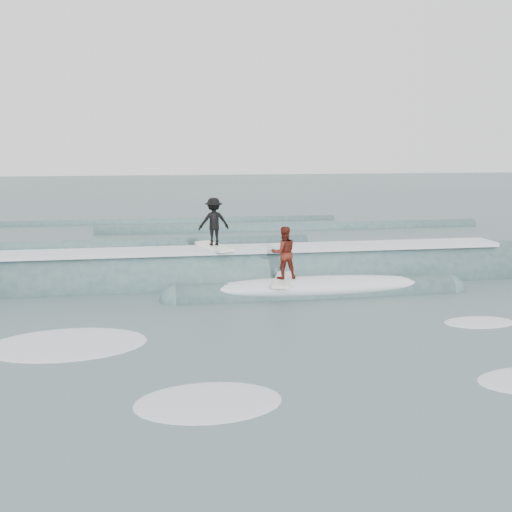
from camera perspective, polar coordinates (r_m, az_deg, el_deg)
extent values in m
plane|color=#384F52|center=(14.50, 3.10, -7.98)|extent=(160.00, 160.00, 0.00)
cylinder|color=#335256|center=(20.12, -0.45, -2.54)|extent=(20.73, 2.19, 2.19)
cylinder|color=#335256|center=(18.39, 6.15, -3.90)|extent=(9.00, 0.99, 0.99)
sphere|color=#335256|center=(17.78, -8.04, -4.47)|extent=(0.99, 0.99, 0.99)
sphere|color=#335256|center=(20.02, 18.70, -3.20)|extent=(0.99, 0.99, 0.99)
cube|color=white|center=(19.88, -0.45, 0.73)|extent=(18.00, 1.30, 0.14)
ellipsoid|color=white|center=(18.32, 6.17, -3.00)|extent=(7.60, 1.30, 0.60)
cube|color=white|center=(19.71, -4.21, 0.96)|extent=(1.24, 2.06, 0.10)
imported|color=black|center=(19.58, -4.25, 3.46)|extent=(1.12, 0.72, 1.63)
cube|color=white|center=(18.01, 2.77, -2.39)|extent=(1.10, 2.07, 0.10)
imported|color=#571910|center=(17.82, 2.80, 0.34)|extent=(0.84, 0.68, 1.65)
ellipsoid|color=white|center=(11.03, -4.80, -14.35)|extent=(2.82, 1.92, 0.10)
ellipsoid|color=white|center=(14.64, -18.38, -8.36)|extent=(3.16, 2.15, 0.10)
ellipsoid|color=white|center=(16.67, 21.43, -6.20)|extent=(1.85, 1.26, 0.10)
cylinder|color=#335256|center=(28.10, -17.32, 0.85)|extent=(22.00, 0.70, 0.70)
cylinder|color=#335256|center=(32.54, 3.73, 2.66)|extent=(22.00, 0.80, 0.80)
cylinder|color=#335256|center=(35.71, -9.48, 3.28)|extent=(22.00, 0.60, 0.60)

